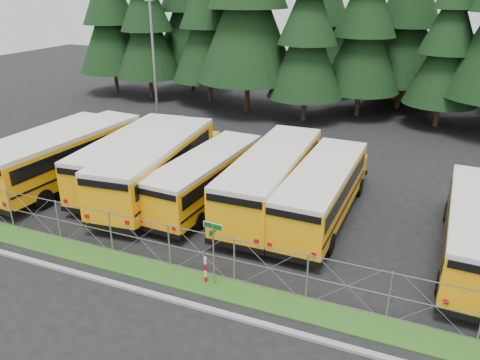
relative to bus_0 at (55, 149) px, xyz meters
name	(u,v)px	position (x,y,z in m)	size (l,w,h in m)	color
ground	(202,259)	(13.57, -6.04, -1.38)	(120.00, 120.00, 0.00)	black
curb	(165,298)	(13.57, -9.14, -1.32)	(50.00, 0.25, 0.12)	gray
grass_verge	(183,279)	(13.57, -7.74, -1.35)	(50.00, 1.40, 0.06)	#1D4A15
chainlink_fence	(190,250)	(13.57, -7.04, -0.38)	(44.00, 0.10, 2.00)	#95979D
brick_building	(415,64)	(19.57, 33.96, 1.62)	(22.00, 10.00, 6.00)	brown
bus_0	(55,149)	(0.00, 0.00, 0.00)	(2.48, 10.52, 2.76)	#FF9508
bus_1	(73,157)	(2.50, -1.19, 0.23)	(2.89, 12.26, 3.21)	#FF9508
bus_2	(136,159)	(6.08, 0.12, 0.17)	(2.78, 11.78, 3.09)	#FF9508
bus_3	(161,166)	(8.24, -0.59, 0.25)	(2.93, 12.43, 3.26)	#FF9508
bus_4	(210,178)	(11.35, -0.60, 0.03)	(2.54, 10.76, 2.82)	#FF9508
bus_5	(274,179)	(14.79, 0.14, 0.22)	(2.88, 12.18, 3.19)	#FF9508
bus_6	(324,192)	(17.57, -0.21, 0.09)	(2.65, 11.24, 2.95)	#FF9508
bus_east	(477,232)	(24.54, -1.62, 0.05)	(2.57, 10.89, 2.86)	#FF9508
street_sign	(213,241)	(14.92, -7.58, 0.66)	(0.84, 0.55, 2.81)	#95979D
striped_bollard	(205,270)	(14.54, -7.58, -0.78)	(0.11, 0.11, 1.20)	#B20C0C
light_standard	(154,60)	(0.77, 11.05, 4.12)	(0.70, 0.35, 10.14)	#95979D
conifer_0	(110,16)	(-10.53, 20.75, 6.67)	(7.28, 7.28, 16.10)	black
conifer_1	(146,23)	(-5.72, 20.21, 6.14)	(6.80, 6.80, 15.03)	black
conifer_2	(208,19)	(1.15, 20.36, 6.70)	(7.31, 7.31, 16.16)	black
conifer_4	(308,36)	(11.60, 17.65, 5.85)	(6.53, 6.53, 14.45)	black
conifer_5	(365,27)	(15.68, 21.08, 6.36)	(7.00, 7.00, 15.48)	black
conifer_6	(448,45)	(22.47, 20.18, 5.28)	(6.03, 6.03, 13.33)	black
conifer_10	(190,2)	(-3.38, 25.16, 8.02)	(8.50, 8.50, 18.79)	black
conifer_11	(323,17)	(10.39, 28.04, 6.68)	(7.29, 7.29, 16.11)	black
conifer_12	(409,17)	(18.86, 25.43, 6.99)	(7.57, 7.57, 16.73)	black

